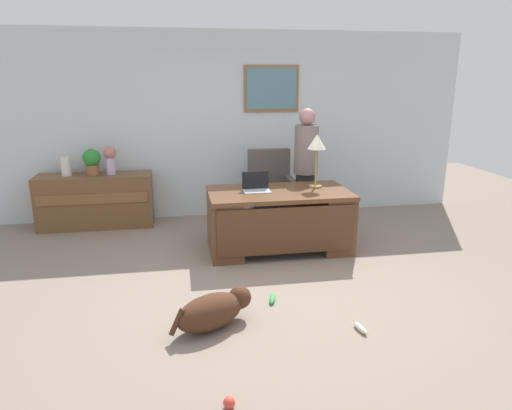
{
  "coord_description": "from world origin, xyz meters",
  "views": [
    {
      "loc": [
        -0.85,
        -4.29,
        2.04
      ],
      "look_at": [
        -0.06,
        0.3,
        0.75
      ],
      "focal_mm": 32.38,
      "sensor_mm": 36.0,
      "label": 1
    }
  ],
  "objects_px": {
    "desk_lamp": "(317,145)",
    "dog_toy_bone": "(272,299)",
    "desk": "(279,218)",
    "dog_lying": "(214,310)",
    "credenza": "(96,201)",
    "dog_toy_plush": "(361,328)",
    "armchair": "(271,191)",
    "potted_plant": "(92,161)",
    "person_standing": "(306,169)",
    "vase_with_flowers": "(110,159)",
    "dog_toy_ball": "(229,403)",
    "vase_empty": "(66,166)",
    "laptop": "(256,186)"
  },
  "relations": [
    {
      "from": "credenza",
      "to": "dog_toy_ball",
      "type": "bearing_deg",
      "value": -70.75
    },
    {
      "from": "credenza",
      "to": "dog_toy_bone",
      "type": "height_order",
      "value": "credenza"
    },
    {
      "from": "desk",
      "to": "dog_toy_bone",
      "type": "distance_m",
      "value": 1.42
    },
    {
      "from": "dog_lying",
      "to": "dog_toy_ball",
      "type": "xyz_separation_m",
      "value": [
        0.01,
        -1.01,
        -0.12
      ]
    },
    {
      "from": "person_standing",
      "to": "dog_toy_plush",
      "type": "height_order",
      "value": "person_standing"
    },
    {
      "from": "desk_lamp",
      "to": "laptop",
      "type": "bearing_deg",
      "value": -173.98
    },
    {
      "from": "desk_lamp",
      "to": "dog_toy_ball",
      "type": "height_order",
      "value": "desk_lamp"
    },
    {
      "from": "dog_toy_bone",
      "to": "dog_toy_plush",
      "type": "bearing_deg",
      "value": -46.22
    },
    {
      "from": "person_standing",
      "to": "vase_empty",
      "type": "bearing_deg",
      "value": 168.83
    },
    {
      "from": "vase_empty",
      "to": "dog_toy_ball",
      "type": "xyz_separation_m",
      "value": [
        1.76,
        -4.05,
        -0.83
      ]
    },
    {
      "from": "potted_plant",
      "to": "person_standing",
      "type": "bearing_deg",
      "value": -12.48
    },
    {
      "from": "potted_plant",
      "to": "dog_toy_plush",
      "type": "relative_size",
      "value": 1.9
    },
    {
      "from": "armchair",
      "to": "vase_with_flowers",
      "type": "relative_size",
      "value": 2.74
    },
    {
      "from": "desk_lamp",
      "to": "dog_toy_plush",
      "type": "height_order",
      "value": "desk_lamp"
    },
    {
      "from": "vase_with_flowers",
      "to": "potted_plant",
      "type": "bearing_deg",
      "value": 180.0
    },
    {
      "from": "person_standing",
      "to": "dog_toy_plush",
      "type": "relative_size",
      "value": 8.76
    },
    {
      "from": "vase_with_flowers",
      "to": "dog_lying",
      "type": "bearing_deg",
      "value": -69.12
    },
    {
      "from": "desk",
      "to": "dog_toy_bone",
      "type": "relative_size",
      "value": 8.67
    },
    {
      "from": "person_standing",
      "to": "desk_lamp",
      "type": "xyz_separation_m",
      "value": [
        -0.03,
        -0.56,
        0.4
      ]
    },
    {
      "from": "potted_plant",
      "to": "dog_toy_bone",
      "type": "height_order",
      "value": "potted_plant"
    },
    {
      "from": "potted_plant",
      "to": "armchair",
      "type": "bearing_deg",
      "value": -6.95
    },
    {
      "from": "person_standing",
      "to": "dog_toy_bone",
      "type": "height_order",
      "value": "person_standing"
    },
    {
      "from": "dog_toy_plush",
      "to": "laptop",
      "type": "bearing_deg",
      "value": 104.7
    },
    {
      "from": "armchair",
      "to": "dog_toy_ball",
      "type": "xyz_separation_m",
      "value": [
        -1.03,
        -3.75,
        -0.44
      ]
    },
    {
      "from": "armchair",
      "to": "dog_toy_bone",
      "type": "distance_m",
      "value": 2.46
    },
    {
      "from": "armchair",
      "to": "desk_lamp",
      "type": "bearing_deg",
      "value": -67.28
    },
    {
      "from": "dog_toy_bone",
      "to": "dog_lying",
      "type": "bearing_deg",
      "value": -147.41
    },
    {
      "from": "dog_toy_bone",
      "to": "armchair",
      "type": "bearing_deg",
      "value": 78.92
    },
    {
      "from": "desk",
      "to": "laptop",
      "type": "bearing_deg",
      "value": 166.28
    },
    {
      "from": "dog_toy_ball",
      "to": "desk_lamp",
      "type": "bearing_deg",
      "value": 63.76
    },
    {
      "from": "desk_lamp",
      "to": "vase_empty",
      "type": "xyz_separation_m",
      "value": [
        -3.17,
        1.19,
        -0.38
      ]
    },
    {
      "from": "armchair",
      "to": "person_standing",
      "type": "relative_size",
      "value": 0.64
    },
    {
      "from": "desk",
      "to": "vase_with_flowers",
      "type": "height_order",
      "value": "vase_with_flowers"
    },
    {
      "from": "armchair",
      "to": "dog_lying",
      "type": "bearing_deg",
      "value": -110.9
    },
    {
      "from": "desk",
      "to": "dog_lying",
      "type": "height_order",
      "value": "desk"
    },
    {
      "from": "armchair",
      "to": "vase_with_flowers",
      "type": "height_order",
      "value": "vase_with_flowers"
    },
    {
      "from": "desk",
      "to": "armchair",
      "type": "bearing_deg",
      "value": 83.98
    },
    {
      "from": "laptop",
      "to": "desk_lamp",
      "type": "bearing_deg",
      "value": 6.02
    },
    {
      "from": "vase_with_flowers",
      "to": "dog_toy_ball",
      "type": "height_order",
      "value": "vase_with_flowers"
    },
    {
      "from": "desk",
      "to": "armchair",
      "type": "distance_m",
      "value": 1.05
    },
    {
      "from": "dog_toy_ball",
      "to": "credenza",
      "type": "bearing_deg",
      "value": 109.25
    },
    {
      "from": "dog_toy_plush",
      "to": "vase_empty",
      "type": "bearing_deg",
      "value": 131.67
    },
    {
      "from": "desk_lamp",
      "to": "dog_toy_bone",
      "type": "distance_m",
      "value": 2.09
    },
    {
      "from": "armchair",
      "to": "dog_toy_plush",
      "type": "distance_m",
      "value": 3.05
    },
    {
      "from": "vase_with_flowers",
      "to": "dog_toy_plush",
      "type": "bearing_deg",
      "value": -54.53
    },
    {
      "from": "credenza",
      "to": "dog_toy_plush",
      "type": "height_order",
      "value": "credenza"
    },
    {
      "from": "vase_with_flowers",
      "to": "vase_empty",
      "type": "bearing_deg",
      "value": 180.0
    },
    {
      "from": "dog_lying",
      "to": "desk_lamp",
      "type": "relative_size",
      "value": 1.11
    },
    {
      "from": "dog_toy_ball",
      "to": "dog_toy_bone",
      "type": "relative_size",
      "value": 0.41
    },
    {
      "from": "desk",
      "to": "credenza",
      "type": "relative_size",
      "value": 1.08
    }
  ]
}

